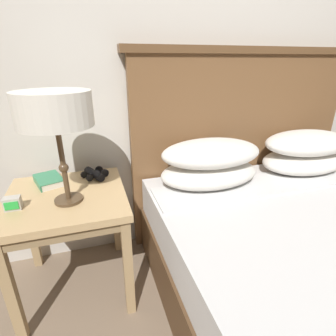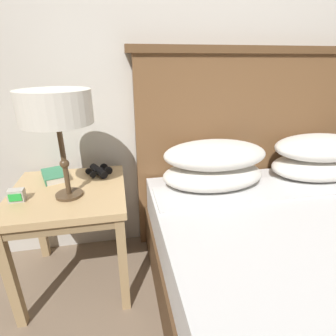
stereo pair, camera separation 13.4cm
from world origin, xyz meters
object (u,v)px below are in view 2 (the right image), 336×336
object	(u,v)px
nightstand	(70,203)
book_on_nightstand	(55,175)
bed	(330,278)
alarm_clock	(17,195)
table_lamp	(56,110)
binoculars_pair	(99,171)

from	to	relation	value
nightstand	book_on_nightstand	size ratio (longest dim) A/B	2.72
bed	alarm_clock	distance (m)	1.49
book_on_nightstand	alarm_clock	xyz separation A→B (m)	(-0.12, -0.24, 0.01)
table_lamp	binoculars_pair	distance (m)	0.49
nightstand	bed	bearing A→B (deg)	-25.73
binoculars_pair	alarm_clock	size ratio (longest dim) A/B	2.31
nightstand	binoculars_pair	xyz separation A→B (m)	(0.15, 0.17, 0.10)
binoculars_pair	nightstand	bearing A→B (deg)	-131.47
bed	table_lamp	world-z (taller)	bed
book_on_nightstand	nightstand	bearing A→B (deg)	-60.49
binoculars_pair	book_on_nightstand	bearing A→B (deg)	-178.52
nightstand	book_on_nightstand	distance (m)	0.21
nightstand	bed	world-z (taller)	bed
nightstand	book_on_nightstand	bearing A→B (deg)	119.51
nightstand	alarm_clock	distance (m)	0.25
nightstand	alarm_clock	size ratio (longest dim) A/B	8.49
bed	nightstand	bearing A→B (deg)	154.27
table_lamp	book_on_nightstand	size ratio (longest dim) A/B	2.33
alarm_clock	bed	bearing A→B (deg)	-19.24
alarm_clock	book_on_nightstand	bearing A→B (deg)	63.43
binoculars_pair	table_lamp	bearing A→B (deg)	-118.60
nightstand	bed	size ratio (longest dim) A/B	0.30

